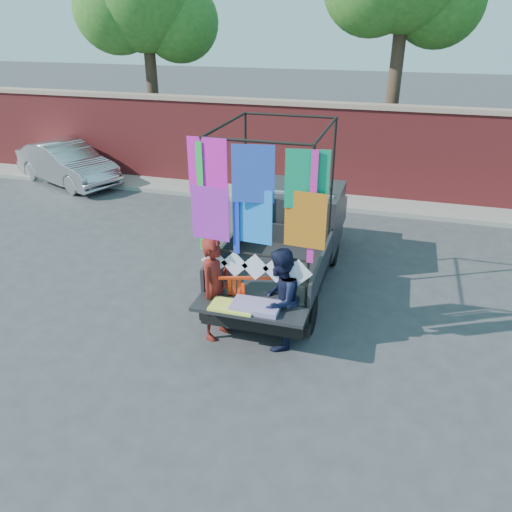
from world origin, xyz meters
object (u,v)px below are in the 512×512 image
(sedan, at_px, (67,163))
(man, at_px, (280,300))
(pickup_truck, at_px, (292,235))
(woman, at_px, (216,289))

(sedan, bearing_deg, man, -104.53)
(pickup_truck, height_order, woman, pickup_truck)
(woman, bearing_deg, sedan, 65.47)
(sedan, relative_size, man, 2.32)
(sedan, xyz_separation_m, woman, (7.29, -6.44, 0.23))
(woman, distance_m, man, 1.03)
(sedan, height_order, woman, woman)
(pickup_truck, bearing_deg, woman, -104.16)
(pickup_truck, height_order, sedan, pickup_truck)
(woman, xyz_separation_m, man, (1.03, 0.01, -0.03))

